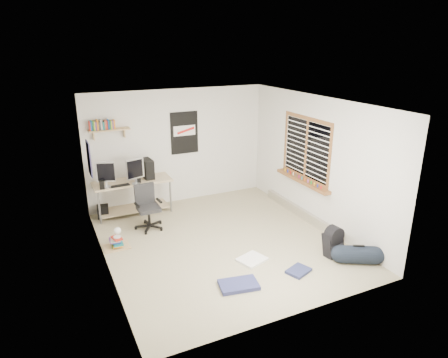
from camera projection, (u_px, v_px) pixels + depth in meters
name	position (u px, v px, depth m)	size (l,w,h in m)	color
floor	(222.00, 242.00, 7.20)	(4.00, 4.50, 0.01)	gray
ceiling	(221.00, 102.00, 6.38)	(4.00, 4.50, 0.01)	white
back_wall	(178.00, 147.00, 8.72)	(4.00, 0.01, 2.50)	silver
left_wall	(100.00, 195.00, 5.98)	(0.01, 4.50, 2.50)	silver
right_wall	(317.00, 162.00, 7.60)	(0.01, 4.50, 2.50)	silver
desk	(133.00, 196.00, 8.34)	(1.58, 0.69, 0.72)	tan
monitor_left	(106.00, 178.00, 7.74)	(0.36, 0.09, 0.40)	#A6A6AB
monitor_right	(136.00, 175.00, 7.93)	(0.37, 0.09, 0.41)	#B9B9BF
pc_tower	(147.00, 169.00, 8.30)	(0.19, 0.39, 0.41)	black
keyboard	(120.00, 186.00, 7.88)	(0.37, 0.13, 0.02)	black
speaker_left	(102.00, 185.00, 7.70)	(0.09, 0.09, 0.18)	black
speaker_right	(138.00, 179.00, 8.05)	(0.09, 0.09, 0.18)	black
office_chair	(148.00, 205.00, 7.58)	(0.56, 0.56, 0.87)	black
wall_shelf	(109.00, 130.00, 7.86)	(0.80, 0.22, 0.24)	tan
poster_back_wall	(184.00, 133.00, 8.66)	(0.62, 0.03, 0.92)	black
poster_left_wall	(89.00, 159.00, 6.94)	(0.02, 0.42, 0.60)	navy
window	(306.00, 149.00, 7.77)	(0.10, 1.50, 1.26)	brown
baseboard_heater	(301.00, 213.00, 8.22)	(0.08, 2.50, 0.18)	#B7B2A8
backpack	(333.00, 244.00, 6.70)	(0.31, 0.25, 0.42)	black
duffel_bag	(358.00, 255.00, 6.48)	(0.29, 0.29, 0.58)	black
tshirt	(252.00, 259.00, 6.58)	(0.43, 0.37, 0.04)	white
jeans_a	(239.00, 285.00, 5.88)	(0.57, 0.36, 0.06)	navy
jeans_b	(299.00, 271.00, 6.25)	(0.36, 0.27, 0.05)	#22284E
book_stack	(116.00, 239.00, 6.97)	(0.41, 0.34, 0.28)	brown
desk_lamp	(116.00, 228.00, 6.89)	(0.13, 0.22, 0.22)	white
subwoofer	(103.00, 211.00, 8.15)	(0.22, 0.22, 0.25)	black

